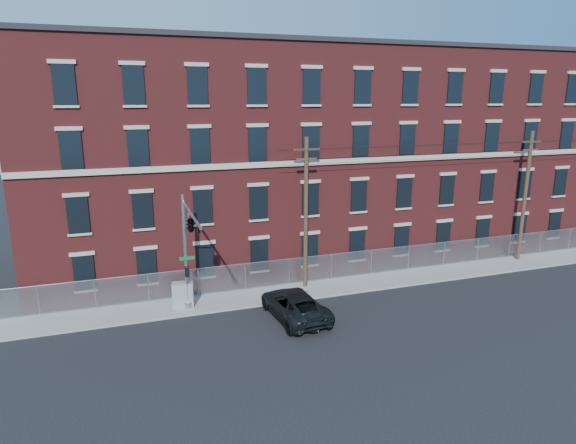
{
  "coord_description": "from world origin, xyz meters",
  "views": [
    {
      "loc": [
        -9.22,
        -23.75,
        12.45
      ],
      "look_at": [
        0.22,
        4.0,
        5.11
      ],
      "focal_mm": 30.78,
      "sensor_mm": 36.0,
      "label": 1
    }
  ],
  "objects_px": {
    "pickup_truck": "(295,305)",
    "utility_cabinet": "(183,295)",
    "traffic_signal_mast": "(190,234)",
    "utility_pole_near": "(306,211)"
  },
  "relations": [
    {
      "from": "pickup_truck",
      "to": "utility_cabinet",
      "type": "xyz_separation_m",
      "value": [
        -6.01,
        3.37,
        0.11
      ]
    },
    {
      "from": "utility_cabinet",
      "to": "pickup_truck",
      "type": "bearing_deg",
      "value": -20.09
    },
    {
      "from": "traffic_signal_mast",
      "to": "pickup_truck",
      "type": "xyz_separation_m",
      "value": [
        5.74,
        -0.8,
        -4.6
      ]
    },
    {
      "from": "utility_pole_near",
      "to": "pickup_truck",
      "type": "height_order",
      "value": "utility_pole_near"
    },
    {
      "from": "traffic_signal_mast",
      "to": "utility_pole_near",
      "type": "height_order",
      "value": "utility_pole_near"
    },
    {
      "from": "traffic_signal_mast",
      "to": "utility_cabinet",
      "type": "distance_m",
      "value": 5.18
    },
    {
      "from": "pickup_truck",
      "to": "utility_cabinet",
      "type": "bearing_deg",
      "value": -33.77
    },
    {
      "from": "traffic_signal_mast",
      "to": "utility_cabinet",
      "type": "bearing_deg",
      "value": 95.96
    },
    {
      "from": "pickup_truck",
      "to": "utility_cabinet",
      "type": "relative_size",
      "value": 3.64
    },
    {
      "from": "traffic_signal_mast",
      "to": "utility_cabinet",
      "type": "height_order",
      "value": "traffic_signal_mast"
    }
  ]
}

